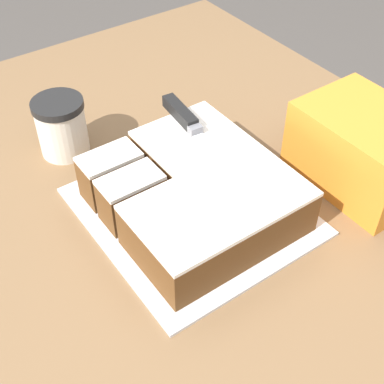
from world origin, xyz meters
name	(u,v)px	position (x,y,z in m)	size (l,w,h in m)	color
countertop	(190,362)	(0.00, 0.00, 0.46)	(1.40, 1.10, 0.93)	brown
cake_board	(192,211)	(-0.01, 0.02, 0.93)	(0.36, 0.33, 0.01)	silver
cake	(195,193)	(-0.01, 0.02, 0.97)	(0.31, 0.28, 0.08)	brown
knife	(187,121)	(-0.13, 0.09, 1.02)	(0.26, 0.05, 0.02)	silver
coffee_cup	(62,126)	(-0.30, -0.08, 0.98)	(0.10, 0.10, 0.11)	beige
storage_box	(364,150)	(0.09, 0.31, 0.99)	(0.23, 0.17, 0.14)	orange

